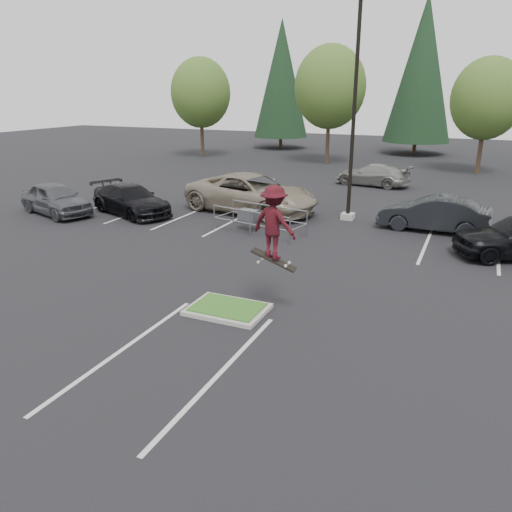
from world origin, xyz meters
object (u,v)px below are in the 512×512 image
at_px(conif_b, 422,70).
at_px(car_far_silver, 373,175).
at_px(decid_a, 201,95).
at_px(cart_corral, 251,215).
at_px(car_l_tan, 251,193).
at_px(skateboarder, 274,223).
at_px(light_pole, 353,124).
at_px(car_l_grey, 55,199).
at_px(conif_a, 281,79).
at_px(car_r_charc, 434,214).
at_px(decid_b, 330,90).
at_px(decid_c, 487,101).
at_px(car_l_black, 130,199).

bearing_deg(conif_b, car_far_silver, -90.74).
height_order(decid_a, cart_corral, decid_a).
bearing_deg(car_l_tan, skateboarder, -141.82).
relative_size(light_pole, skateboarder, 4.30).
distance_m(light_pole, car_l_grey, 15.27).
xyz_separation_m(conif_a, car_l_tan, (9.50, -28.50, -6.12)).
height_order(conif_a, car_l_grey, conif_a).
distance_m(decid_a, car_l_tan, 23.39).
relative_size(light_pole, car_r_charc, 2.12).
distance_m(skateboarder, car_far_silver, 21.24).
relative_size(decid_b, skateboarder, 4.09).
bearing_deg(decid_a, car_far_silver, -25.28).
distance_m(conif_a, cart_corral, 34.37).
bearing_deg(conif_b, car_r_charc, -81.18).
distance_m(conif_b, car_r_charc, 30.18).
xyz_separation_m(decid_b, decid_c, (12.00, -0.70, -0.79)).
bearing_deg(decid_c, conif_b, 119.32).
bearing_deg(decid_b, car_far_silver, -57.02).
relative_size(decid_b, conif_a, 0.74).
bearing_deg(conif_a, decid_c, -26.96).
height_order(conif_a, car_l_black, conif_a).
xyz_separation_m(decid_a, car_l_grey, (4.57, -23.03, -4.78)).
height_order(conif_a, cart_corral, conif_a).
distance_m(decid_b, skateboarder, 31.04).
bearing_deg(cart_corral, car_l_black, -173.02).
bearing_deg(conif_b, car_l_grey, -111.85).
bearing_deg(decid_c, car_l_tan, -119.78).
height_order(cart_corral, car_l_grey, car_l_grey).
bearing_deg(decid_c, decid_a, 179.52).
distance_m(light_pole, car_l_black, 11.68).
bearing_deg(decid_b, decid_a, -177.61).
bearing_deg(decid_c, conif_a, 153.04).
bearing_deg(conif_b, decid_a, -149.83).
distance_m(decid_c, conif_b, 12.51).
relative_size(decid_c, skateboarder, 3.56).
height_order(light_pole, conif_b, conif_b).
bearing_deg(light_pole, car_l_tan, -174.29).
bearing_deg(car_l_grey, decid_a, 29.07).
relative_size(decid_a, car_l_tan, 1.27).
bearing_deg(car_l_black, decid_b, 10.97).
distance_m(decid_a, car_far_silver, 20.24).
bearing_deg(light_pole, conif_a, 117.38).
xyz_separation_m(conif_a, cart_corral, (11.05, -31.91, -6.37)).
bearing_deg(decid_b, car_l_grey, -107.51).
bearing_deg(conif_a, car_r_charc, -57.01).
xyz_separation_m(cart_corral, car_l_black, (-7.05, 0.50, 0.02)).
xyz_separation_m(decid_a, car_l_black, (8.01, -21.44, -4.83)).
distance_m(light_pole, decid_a, 25.86).
distance_m(cart_corral, car_r_charc, 8.20).
height_order(conif_a, car_r_charc, conif_a).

